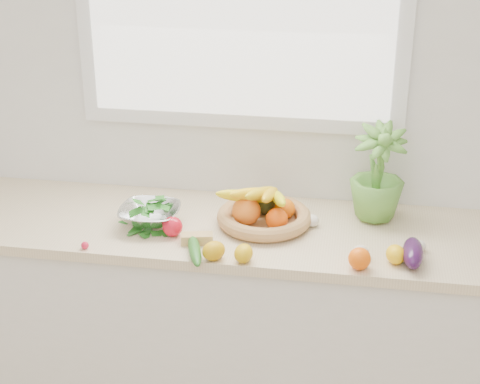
% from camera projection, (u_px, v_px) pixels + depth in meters
% --- Properties ---
extents(back_wall, '(4.50, 0.02, 2.70)m').
position_uv_depth(back_wall, '(241.00, 90.00, 2.93)').
color(back_wall, white).
rests_on(back_wall, ground).
extents(counter_cabinet, '(2.20, 0.58, 0.86)m').
position_uv_depth(counter_cabinet, '(229.00, 326.00, 3.03)').
color(counter_cabinet, silver).
rests_on(counter_cabinet, ground).
extents(countertop, '(2.24, 0.62, 0.04)m').
position_uv_depth(countertop, '(228.00, 229.00, 2.85)').
color(countertop, beige).
rests_on(countertop, counter_cabinet).
extents(orange_loose, '(0.09, 0.09, 0.08)m').
position_uv_depth(orange_loose, '(359.00, 259.00, 2.51)').
color(orange_loose, '#FF5F08').
rests_on(orange_loose, countertop).
extents(lemon_a, '(0.07, 0.09, 0.07)m').
position_uv_depth(lemon_a, '(244.00, 253.00, 2.56)').
color(lemon_a, '#DDA70C').
rests_on(lemon_a, countertop).
extents(lemon_b, '(0.11, 0.11, 0.07)m').
position_uv_depth(lemon_b, '(214.00, 251.00, 2.57)').
color(lemon_b, '#CF950B').
rests_on(lemon_b, countertop).
extents(lemon_c, '(0.08, 0.09, 0.07)m').
position_uv_depth(lemon_c, '(396.00, 254.00, 2.55)').
color(lemon_c, yellow).
rests_on(lemon_c, countertop).
extents(apple, '(0.10, 0.10, 0.08)m').
position_uv_depth(apple, '(173.00, 227.00, 2.74)').
color(apple, red).
rests_on(apple, countertop).
extents(ginger, '(0.12, 0.07, 0.04)m').
position_uv_depth(ginger, '(197.00, 239.00, 2.69)').
color(ginger, tan).
rests_on(ginger, countertop).
extents(garlic_a, '(0.06, 0.06, 0.04)m').
position_uv_depth(garlic_a, '(419.00, 246.00, 2.64)').
color(garlic_a, beige).
rests_on(garlic_a, countertop).
extents(garlic_b, '(0.06, 0.06, 0.05)m').
position_uv_depth(garlic_b, '(312.00, 221.00, 2.82)').
color(garlic_b, beige).
rests_on(garlic_b, countertop).
extents(garlic_c, '(0.08, 0.08, 0.05)m').
position_uv_depth(garlic_c, '(361.00, 252.00, 2.59)').
color(garlic_c, silver).
rests_on(garlic_c, countertop).
extents(eggplant, '(0.08, 0.20, 0.08)m').
position_uv_depth(eggplant, '(413.00, 253.00, 2.55)').
color(eggplant, '#2E0F38').
rests_on(eggplant, countertop).
extents(cucumber, '(0.11, 0.24, 0.04)m').
position_uv_depth(cucumber, '(195.00, 250.00, 2.61)').
color(cucumber, '#1F5B1A').
rests_on(cucumber, countertop).
extents(radish, '(0.03, 0.03, 0.03)m').
position_uv_depth(radish, '(85.00, 245.00, 2.65)').
color(radish, red).
rests_on(radish, countertop).
extents(potted_herb, '(0.23, 0.23, 0.37)m').
position_uv_depth(potted_herb, '(378.00, 172.00, 2.80)').
color(potted_herb, '#5A9A38').
rests_on(potted_herb, countertop).
extents(fruit_basket, '(0.48, 0.48, 0.19)m').
position_uv_depth(fruit_basket, '(263.00, 212.00, 2.82)').
color(fruit_basket, tan).
rests_on(fruit_basket, countertop).
extents(colander_with_spinach, '(0.24, 0.24, 0.12)m').
position_uv_depth(colander_with_spinach, '(150.00, 211.00, 2.81)').
color(colander_with_spinach, white).
rests_on(colander_with_spinach, countertop).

